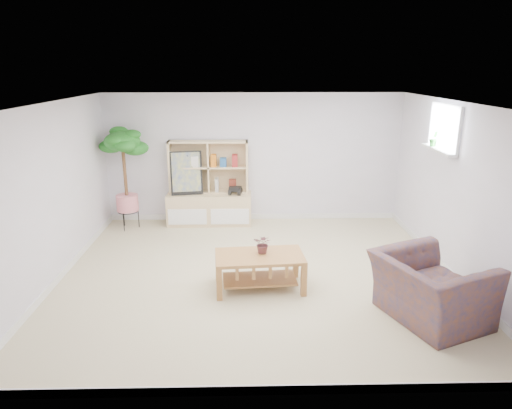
{
  "coord_description": "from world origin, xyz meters",
  "views": [
    {
      "loc": [
        -0.15,
        -5.94,
        2.85
      ],
      "look_at": [
        0.0,
        0.5,
        0.9
      ],
      "focal_mm": 32.0,
      "sensor_mm": 36.0,
      "label": 1
    }
  ],
  "objects_px": {
    "coffee_table": "(259,271)",
    "armchair": "(431,285)",
    "floor_tree": "(125,179)",
    "storage_unit": "(209,184)"
  },
  "relations": [
    {
      "from": "coffee_table",
      "to": "armchair",
      "type": "relative_size",
      "value": 0.98
    },
    {
      "from": "armchair",
      "to": "floor_tree",
      "type": "bearing_deg",
      "value": 30.32
    },
    {
      "from": "coffee_table",
      "to": "floor_tree",
      "type": "relative_size",
      "value": 0.63
    },
    {
      "from": "armchair",
      "to": "storage_unit",
      "type": "bearing_deg",
      "value": 16.55
    },
    {
      "from": "armchair",
      "to": "coffee_table",
      "type": "bearing_deg",
      "value": 44.56
    },
    {
      "from": "floor_tree",
      "to": "armchair",
      "type": "xyz_separation_m",
      "value": [
        4.28,
        -3.25,
        -0.49
      ]
    },
    {
      "from": "floor_tree",
      "to": "armchair",
      "type": "relative_size",
      "value": 1.57
    },
    {
      "from": "storage_unit",
      "to": "armchair",
      "type": "relative_size",
      "value": 1.32
    },
    {
      "from": "storage_unit",
      "to": "armchair",
      "type": "xyz_separation_m",
      "value": [
        2.81,
        -3.47,
        -0.34
      ]
    },
    {
      "from": "floor_tree",
      "to": "armchair",
      "type": "distance_m",
      "value": 5.39
    }
  ]
}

